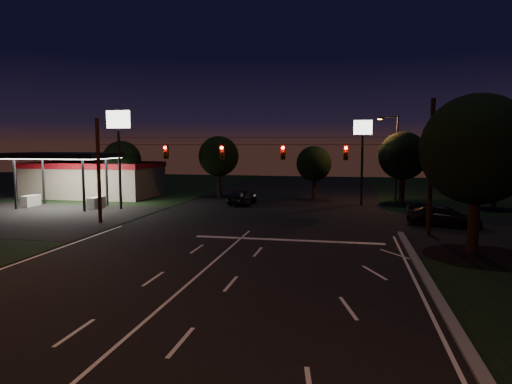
% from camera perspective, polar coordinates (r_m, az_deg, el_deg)
% --- Properties ---
extents(ground, '(140.00, 140.00, 0.00)m').
position_cam_1_polar(ground, '(18.93, -10.16, -12.65)').
color(ground, black).
rests_on(ground, ground).
extents(cross_street_left, '(20.00, 16.00, 0.02)m').
position_cam_1_polar(cross_street_left, '(42.61, -27.51, -2.83)').
color(cross_street_left, black).
rests_on(cross_street_left, ground).
extents(center_line, '(0.14, 40.00, 0.01)m').
position_cam_1_polar(center_line, '(13.95, -19.87, -19.92)').
color(center_line, silver).
rests_on(center_line, ground).
extents(stop_bar, '(12.00, 0.50, 0.01)m').
position_cam_1_polar(stop_bar, '(29.02, 3.93, -6.00)').
color(stop_bar, silver).
rests_on(stop_bar, ground).
extents(utility_pole_right, '(0.30, 0.30, 9.00)m').
position_cam_1_polar(utility_pole_right, '(32.64, 20.71, -5.05)').
color(utility_pole_right, black).
rests_on(utility_pole_right, ground).
extents(utility_pole_left, '(0.28, 0.28, 8.00)m').
position_cam_1_polar(utility_pole_left, '(37.26, -18.86, -3.65)').
color(utility_pole_left, black).
rests_on(utility_pole_left, ground).
extents(signal_span, '(24.00, 0.40, 1.56)m').
position_cam_1_polar(signal_span, '(32.32, -0.48, 5.06)').
color(signal_span, black).
rests_on(signal_span, ground).
extents(gas_station, '(14.20, 16.10, 5.25)m').
position_cam_1_polar(gas_station, '(55.16, -19.73, 1.83)').
color(gas_station, gray).
rests_on(gas_station, ground).
extents(pole_sign_left_near, '(2.20, 0.30, 9.10)m').
position_cam_1_polar(pole_sign_left_near, '(43.86, -16.80, 6.97)').
color(pole_sign_left_near, black).
rests_on(pole_sign_left_near, ground).
extents(pole_sign_right, '(1.80, 0.30, 8.40)m').
position_cam_1_polar(pole_sign_right, '(46.66, 13.17, 6.08)').
color(pole_sign_right, black).
rests_on(pole_sign_right, ground).
extents(street_light_right_far, '(2.20, 0.35, 9.00)m').
position_cam_1_polar(street_light_right_far, '(48.86, 16.89, 4.80)').
color(street_light_right_far, black).
rests_on(street_light_right_far, ground).
extents(tree_right_near, '(6.00, 6.00, 8.76)m').
position_cam_1_polar(tree_right_near, '(27.66, 25.86, 4.67)').
color(tree_right_near, black).
rests_on(tree_right_near, ground).
extents(tree_far_a, '(4.20, 4.20, 6.42)m').
position_cam_1_polar(tree_far_a, '(52.91, -16.35, 3.81)').
color(tree_far_a, black).
rests_on(tree_far_a, ground).
extents(tree_far_b, '(4.60, 4.60, 6.98)m').
position_cam_1_polar(tree_far_b, '(52.88, -4.63, 4.42)').
color(tree_far_b, black).
rests_on(tree_far_b, ground).
extents(tree_far_c, '(3.80, 3.80, 5.86)m').
position_cam_1_polar(tree_far_c, '(49.93, 7.27, 3.48)').
color(tree_far_c, black).
rests_on(tree_far_c, ground).
extents(tree_far_d, '(4.80, 4.80, 7.30)m').
position_cam_1_polar(tree_far_d, '(48.09, 17.90, 4.26)').
color(tree_far_d, black).
rests_on(tree_far_d, ground).
extents(tree_far_e, '(4.00, 4.00, 6.18)m').
position_cam_1_polar(tree_far_e, '(47.69, 27.75, 2.99)').
color(tree_far_e, black).
rests_on(tree_far_e, ground).
extents(car_oncoming_a, '(2.42, 4.82, 1.58)m').
position_cam_1_polar(car_oncoming_a, '(45.72, -1.71, -0.61)').
color(car_oncoming_a, black).
rests_on(car_oncoming_a, ground).
extents(car_oncoming_b, '(2.05, 4.08, 1.28)m').
position_cam_1_polar(car_oncoming_b, '(45.70, -1.52, -0.79)').
color(car_oncoming_b, black).
rests_on(car_oncoming_b, ground).
extents(car_cross, '(5.63, 3.62, 1.52)m').
position_cam_1_polar(car_cross, '(36.31, 22.43, -2.81)').
color(car_cross, black).
rests_on(car_cross, ground).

